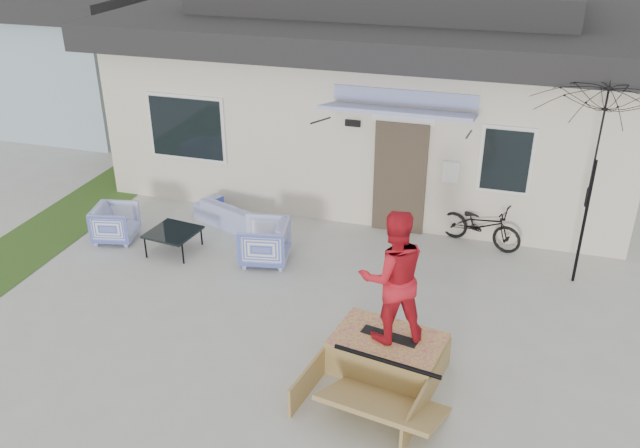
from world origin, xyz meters
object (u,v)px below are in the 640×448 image
(bicycle, at_px, (481,220))
(skater, at_px, (393,275))
(loveseat, at_px, (235,210))
(skateboard, at_px, (389,336))
(armchair_left, at_px, (115,222))
(patio_umbrella, at_px, (592,182))
(skate_ramp, at_px, (387,353))
(coffee_table, at_px, (174,241))
(armchair_right, at_px, (264,240))

(bicycle, height_order, skater, skater)
(loveseat, bearing_deg, skater, 159.50)
(bicycle, bearing_deg, skateboard, -174.69)
(loveseat, xyz_separation_m, armchair_left, (-1.83, -1.16, 0.04))
(patio_umbrella, xyz_separation_m, skateboard, (-2.45, -3.03, -1.26))
(armchair_left, xyz_separation_m, patio_umbrella, (7.90, 0.89, 1.39))
(loveseat, bearing_deg, skate_ramp, 159.04)
(skateboard, bearing_deg, coffee_table, 165.35)
(coffee_table, height_order, skateboard, skateboard)
(coffee_table, relative_size, skate_ramp, 0.42)
(bicycle, xyz_separation_m, skateboard, (-0.87, -3.85, 0.01))
(loveseat, relative_size, bicycle, 1.09)
(skater, bearing_deg, coffee_table, -51.90)
(coffee_table, height_order, patio_umbrella, patio_umbrella)
(armchair_right, bearing_deg, skater, 39.41)
(coffee_table, bearing_deg, bicycle, 19.41)
(armchair_left, xyz_separation_m, coffee_table, (1.21, -0.09, -0.17))
(skate_ramp, bearing_deg, loveseat, 146.70)
(loveseat, bearing_deg, patio_umbrella, -160.73)
(coffee_table, bearing_deg, loveseat, 63.32)
(armchair_left, relative_size, patio_umbrella, 0.29)
(bicycle, height_order, skateboard, bicycle)
(armchair_left, bearing_deg, coffee_table, -106.32)
(loveseat, height_order, patio_umbrella, patio_umbrella)
(skate_ramp, bearing_deg, patio_umbrella, 60.85)
(coffee_table, height_order, bicycle, bicycle)
(loveseat, xyz_separation_m, patio_umbrella, (6.07, -0.27, 1.43))
(armchair_left, distance_m, armchair_right, 2.86)
(patio_umbrella, relative_size, skater, 1.40)
(patio_umbrella, bearing_deg, armchair_right, -170.43)
(patio_umbrella, bearing_deg, skater, -128.96)
(coffee_table, distance_m, skater, 4.87)
(skater, bearing_deg, loveseat, -68.49)
(armchair_right, xyz_separation_m, bicycle, (3.46, 1.67, 0.08))
(armchair_right, xyz_separation_m, patio_umbrella, (5.05, 0.85, 1.34))
(armchair_left, bearing_deg, skateboard, -123.41)
(armchair_left, height_order, armchair_right, armchair_right)
(armchair_right, height_order, skateboard, armchair_right)
(armchair_left, bearing_deg, bicycle, -86.87)
(bicycle, bearing_deg, patio_umbrella, -99.47)
(skater, bearing_deg, armchair_left, -47.57)
(skater, bearing_deg, armchair_right, -66.15)
(loveseat, distance_m, skater, 5.02)
(skate_ramp, height_order, skater, skater)
(armchair_right, height_order, bicycle, bicycle)
(coffee_table, xyz_separation_m, skate_ramp, (4.24, -2.09, 0.04))
(loveseat, height_order, coffee_table, loveseat)
(patio_umbrella, height_order, skate_ramp, patio_umbrella)
(coffee_table, distance_m, skate_ramp, 4.73)
(patio_umbrella, distance_m, skate_ramp, 4.22)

